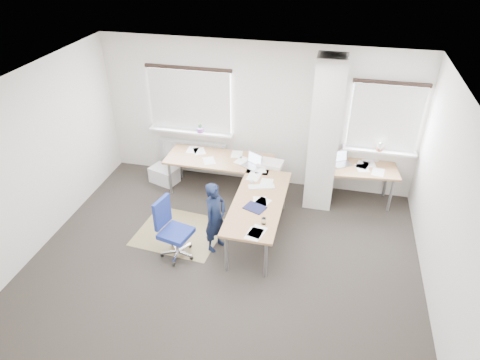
% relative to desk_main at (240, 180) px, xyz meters
% --- Properties ---
extents(ground, '(6.00, 6.00, 0.00)m').
position_rel_desk_main_xyz_m(ground, '(0.04, -1.30, -0.69)').
color(ground, '#272420').
rests_on(ground, ground).
extents(room_shell, '(6.04, 5.04, 2.82)m').
position_rel_desk_main_xyz_m(room_shell, '(0.23, -0.85, 1.05)').
color(room_shell, silver).
rests_on(room_shell, ground).
extents(floor_mat, '(1.49, 1.29, 0.01)m').
position_rel_desk_main_xyz_m(floor_mat, '(-0.88, -0.81, -0.69)').
color(floor_mat, olive).
rests_on(floor_mat, ground).
extents(white_crate, '(0.62, 0.52, 0.32)m').
position_rel_desk_main_xyz_m(white_crate, '(-1.73, 0.68, -0.53)').
color(white_crate, white).
rests_on(white_crate, ground).
extents(desk_main, '(2.40, 2.62, 0.96)m').
position_rel_desk_main_xyz_m(desk_main, '(0.00, 0.00, 0.00)').
color(desk_main, '#9B7643').
rests_on(desk_main, ground).
extents(desk_side, '(1.47, 0.84, 1.22)m').
position_rel_desk_main_xyz_m(desk_side, '(2.02, 0.86, -0.01)').
color(desk_side, '#9B7643').
rests_on(desk_side, ground).
extents(task_chair, '(0.57, 0.55, 1.02)m').
position_rel_desk_main_xyz_m(task_chair, '(-0.75, -1.35, -0.41)').
color(task_chair, navy).
rests_on(task_chair, ground).
extents(person, '(0.43, 0.52, 1.21)m').
position_rel_desk_main_xyz_m(person, '(-0.17, -1.03, -0.09)').
color(person, black).
rests_on(person, ground).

